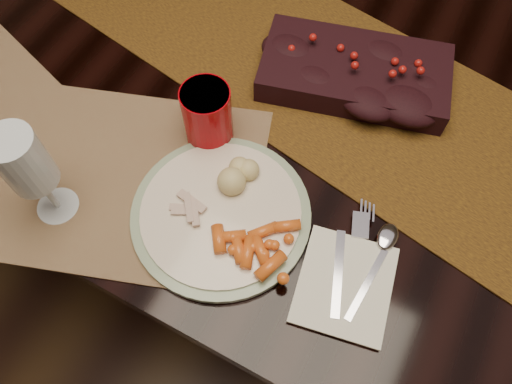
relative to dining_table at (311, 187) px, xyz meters
The scene contains 14 objects.
floor 0.38m from the dining_table, ahead, with size 5.00×5.00×0.00m, color black.
dining_table is the anchor object (origin of this frame).
table_runner 0.38m from the dining_table, 10.71° to the left, with size 1.78×0.37×0.00m, color #311F08.
centerpiece 0.41m from the dining_table, 48.40° to the left, with size 0.33×0.17×0.07m, color black, non-canonical shape.
placemat_main 0.56m from the dining_table, 124.98° to the right, with size 0.47×0.34×0.00m, color brown.
dinner_plate 0.50m from the dining_table, 98.89° to the right, with size 0.28×0.28×0.02m, color beige.
baby_carrots 0.52m from the dining_table, 87.18° to the right, with size 0.11×0.09×0.02m, color #D55819, non-canonical shape.
mashed_potatoes 0.50m from the dining_table, 102.63° to the right, with size 0.09×0.08×0.05m, color beige, non-canonical shape.
turkey_shreds 0.53m from the dining_table, 106.55° to the right, with size 0.07×0.06×0.02m, color #C3B0A6, non-canonical shape.
napkin 0.53m from the dining_table, 63.02° to the right, with size 0.13×0.16×0.01m, color silver.
fork 0.51m from the dining_table, 62.98° to the right, with size 0.03×0.18×0.00m, color silver, non-canonical shape.
spoon 0.52m from the dining_table, 55.93° to the right, with size 0.03×0.16×0.00m, color silver, non-canonical shape.
red_cup 0.50m from the dining_table, 126.76° to the right, with size 0.08×0.08×0.11m, color #A00006.
wine_glass 0.70m from the dining_table, 124.32° to the right, with size 0.07×0.07×0.19m, color white, non-canonical shape.
Camera 1 is at (0.16, -0.59, 1.47)m, focal length 35.00 mm.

